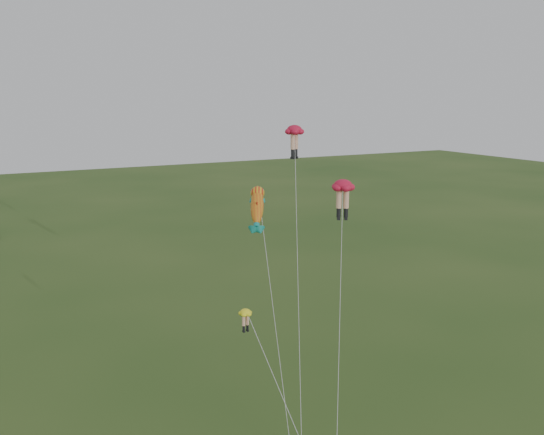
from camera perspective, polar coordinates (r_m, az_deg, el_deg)
name	(u,v)px	position (r m, az deg, el deg)	size (l,w,h in m)	color
legs_kite_red_high	(295,137)	(44.85, 2.13, 7.61)	(7.39, 13.27, 18.94)	red
legs_kite_red_mid	(343,191)	(41.04, 6.68, 2.50)	(7.36, 10.20, 15.54)	red
legs_kite_yellow	(252,328)	(34.10, -1.93, -10.38)	(2.45, 6.50, 9.44)	#FEF520
fish_kite	(257,207)	(37.07, -1.38, 1.03)	(2.02, 6.51, 15.82)	gold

